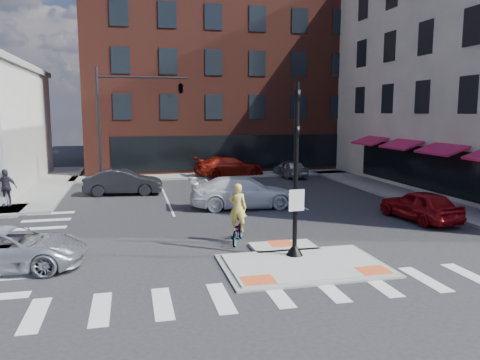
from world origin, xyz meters
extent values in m
plane|color=#28282B|center=(0.00, 0.00, 0.00)|extent=(120.00, 120.00, 0.00)
cube|color=gray|center=(0.00, -0.50, 0.03)|extent=(5.40, 3.60, 0.06)
cube|color=#A8A8A3|center=(0.00, -0.50, 0.06)|extent=(5.00, 3.20, 0.12)
cube|color=#A8A8A3|center=(0.00, 1.60, 0.06)|extent=(2.40, 1.40, 0.12)
cube|color=#E95929|center=(-1.90, -1.70, 0.12)|extent=(1.00, 0.80, 0.01)
cube|color=#E95929|center=(1.90, -1.70, 0.12)|extent=(1.00, 0.80, 0.01)
cube|color=#E95929|center=(0.00, 1.90, 0.12)|extent=(0.90, 0.90, 0.01)
cube|color=gray|center=(-11.00, 20.00, 0.07)|extent=(3.00, 20.00, 0.15)
cube|color=gray|center=(10.80, 10.00, 0.07)|extent=(3.00, 24.00, 0.15)
cube|color=gray|center=(3.00, 22.00, 0.07)|extent=(26.00, 3.00, 0.15)
cube|color=#59251B|center=(3.00, 32.00, 7.50)|extent=(24.00, 18.00, 15.00)
cube|color=#B8AD9C|center=(3.00, 32.00, 15.20)|extent=(24.40, 18.40, 0.60)
cube|color=black|center=(3.00, 23.00, 1.80)|extent=(20.00, 0.12, 2.80)
cube|color=black|center=(12.00, 10.00, 1.70)|extent=(0.12, 16.00, 2.60)
cube|color=#CF1B53|center=(11.30, 10.00, 3.05)|extent=(1.46, 3.00, 0.58)
cube|color=#CF1B53|center=(11.30, 16.00, 3.05)|extent=(1.46, 3.00, 0.58)
cube|color=slate|center=(-4.00, 52.00, 5.00)|extent=(10.00, 12.00, 10.00)
cube|color=brown|center=(9.00, 54.00, 6.00)|extent=(12.00, 12.00, 12.00)
cone|color=black|center=(0.00, 0.40, 0.34)|extent=(0.60, 0.60, 0.45)
cylinder|color=black|center=(0.00, 0.40, 3.20)|extent=(0.16, 0.16, 5.80)
cube|color=white|center=(0.00, 0.28, 2.10)|extent=(0.55, 0.04, 0.75)
imported|color=black|center=(0.00, 0.40, 5.30)|extent=(0.18, 0.22, 1.10)
imported|color=black|center=(0.00, 0.40, 4.10)|extent=(0.18, 0.22, 1.10)
cylinder|color=black|center=(-7.50, 18.00, 4.00)|extent=(0.20, 0.20, 8.00)
cylinder|color=black|center=(-4.50, 18.00, 7.40)|extent=(6.00, 0.14, 0.14)
imported|color=black|center=(-2.00, 18.00, 6.80)|extent=(0.48, 2.24, 0.90)
imported|color=silver|center=(-9.50, 1.47, 0.69)|extent=(5.20, 2.84, 1.38)
imported|color=maroon|center=(7.74, 4.51, 0.74)|extent=(2.23, 4.50, 1.47)
imported|color=white|center=(0.30, 9.36, 0.83)|extent=(5.83, 2.64, 1.66)
imported|color=#232328|center=(-5.98, 14.98, 0.78)|extent=(4.88, 2.17, 1.56)
imported|color=#ADAFB4|center=(6.71, 20.00, 0.69)|extent=(1.95, 4.16, 1.38)
imported|color=maroon|center=(2.14, 21.50, 0.81)|extent=(5.80, 2.94, 1.61)
imported|color=#3F3F44|center=(-1.50, 2.80, 0.50)|extent=(1.37, 2.01, 1.00)
imported|color=#E4CE50|center=(-1.50, 2.80, 1.41)|extent=(0.82, 0.70, 1.91)
imported|color=#36313C|center=(-12.00, 12.00, 1.13)|extent=(1.22, 0.67, 1.97)
camera|label=1|loc=(-5.51, -14.62, 5.11)|focal=35.00mm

